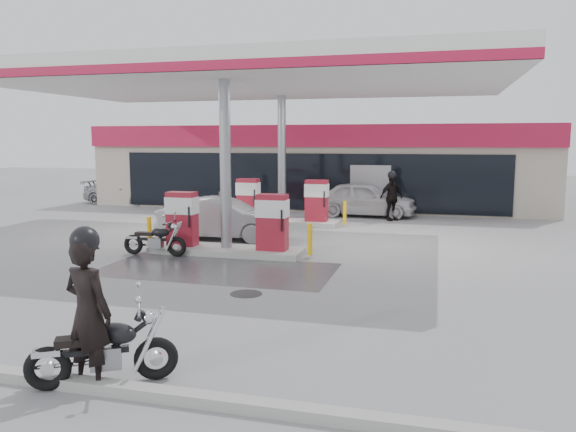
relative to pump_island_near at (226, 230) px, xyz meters
name	(u,v)px	position (x,y,z in m)	size (l,w,h in m)	color
ground	(199,268)	(0.00, -2.00, -0.71)	(90.00, 90.00, 0.00)	gray
wet_patch	(217,269)	(0.50, -2.00, -0.71)	(6.00, 3.00, 0.00)	#4C4C4F
drain_cover	(246,294)	(2.00, -4.00, -0.71)	(0.70, 0.70, 0.01)	#38383A
store_building	(323,165)	(0.01, 13.94, 1.30)	(22.00, 8.22, 4.00)	#ADA191
canopy	(257,80)	(0.00, 3.00, 4.56)	(16.00, 10.02, 5.51)	silver
pump_island_near	(226,230)	(0.00, 0.00, 0.00)	(5.14, 1.30, 1.78)	#9E9E99
pump_island_far	(282,206)	(0.00, 6.00, 0.00)	(5.14, 1.30, 1.78)	#9E9E99
main_motorcycle	(105,352)	(1.67, -8.77, -0.25)	(1.81, 1.14, 1.03)	black
biker_main	(88,313)	(1.50, -8.87, 0.31)	(0.74, 0.49, 2.04)	black
parked_motorcycle	(156,240)	(-1.86, -0.79, -0.27)	(1.93, 0.74, 0.99)	black
sedan_white	(364,199)	(2.83, 9.20, 0.05)	(1.79, 4.46, 1.52)	silver
attendant	(225,200)	(-2.80, 7.00, 0.06)	(0.75, 0.59, 1.55)	slate
hatchback_silver	(222,219)	(-1.00, 2.20, -0.01)	(1.48, 4.25, 1.40)	#929599
parked_car_left	(123,192)	(-10.00, 10.82, -0.10)	(1.70, 4.17, 1.21)	#999BA0
parked_car_right	(500,201)	(8.68, 12.00, -0.16)	(1.84, 3.98, 1.11)	#B4B8BD
biker_walking	(391,197)	(4.08, 8.20, 0.25)	(1.13, 0.47, 1.93)	black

